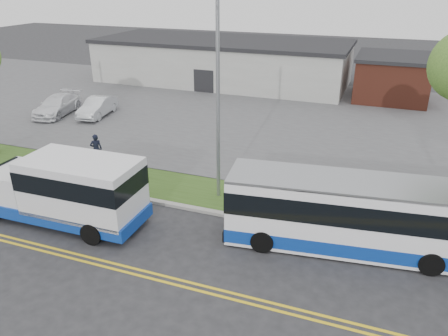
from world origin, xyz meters
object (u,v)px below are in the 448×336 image
at_px(streetlight_near, 217,95).
at_px(transit_bus, 362,216).
at_px(parked_car_b, 57,105).
at_px(parked_car_a, 97,107).
at_px(pedestrian, 96,149).
at_px(shuttle_bus, 68,188).

distance_m(streetlight_near, transit_bus, 8.19).
bearing_deg(transit_bus, parked_car_b, 148.80).
xyz_separation_m(parked_car_a, parked_car_b, (-3.25, -0.75, 0.02)).
bearing_deg(pedestrian, parked_car_a, -93.96).
distance_m(streetlight_near, shuttle_bus, 7.84).
bearing_deg(transit_bus, parked_car_a, 143.94).
bearing_deg(parked_car_b, transit_bus, -34.31).
height_order(streetlight_near, transit_bus, streetlight_near).
bearing_deg(parked_car_a, transit_bus, -37.70).
bearing_deg(streetlight_near, transit_bus, -16.96).
relative_size(pedestrian, parked_car_b, 0.36).
distance_m(streetlight_near, pedestrian, 9.20).
xyz_separation_m(pedestrian, parked_car_a, (-5.71, 8.06, -0.19)).
bearing_deg(shuttle_bus, streetlight_near, 39.18).
relative_size(streetlight_near, parked_car_a, 2.17).
bearing_deg(parked_car_b, shuttle_bus, -58.46).
bearing_deg(pedestrian, transit_bus, 127.98).
height_order(streetlight_near, parked_car_a, streetlight_near).
xyz_separation_m(shuttle_bus, parked_car_a, (-8.47, 13.85, -0.84)).
height_order(shuttle_bus, parked_car_b, shuttle_bus).
relative_size(shuttle_bus, parked_car_b, 1.61).
xyz_separation_m(streetlight_near, transit_bus, (6.98, -2.13, -3.72)).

